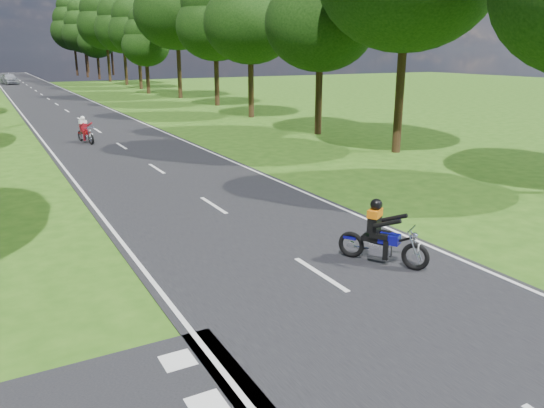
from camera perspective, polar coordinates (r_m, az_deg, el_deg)
ground at (r=10.17m, az=11.61°, el=-11.50°), size 160.00×160.00×0.00m
main_road at (r=57.27m, az=-22.92°, el=10.37°), size 7.00×140.00×0.02m
road_markings at (r=55.40m, az=-22.84°, el=10.23°), size 7.40×140.00×0.01m
treeline at (r=67.33m, az=-23.48°, el=18.08°), size 40.00×115.35×14.78m
rider_near_blue at (r=12.09m, az=11.89°, el=-2.96°), size 1.44×1.85×1.50m
rider_far_red at (r=29.19m, az=-19.47°, el=7.55°), size 0.89×1.74×1.38m
distant_car at (r=83.72m, az=-26.42°, el=11.99°), size 2.50×4.70×1.52m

